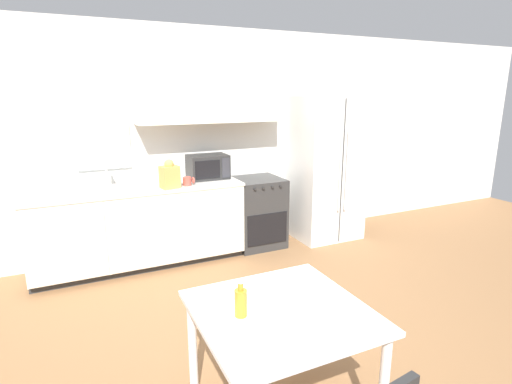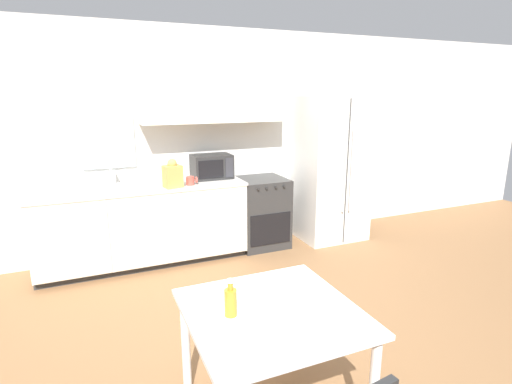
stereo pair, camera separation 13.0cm
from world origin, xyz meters
name	(u,v)px [view 1 (the left image)]	position (x,y,z in m)	size (l,w,h in m)	color
ground_plane	(244,332)	(0.00, 0.00, 0.00)	(12.00, 12.00, 0.00)	olive
wall_back	(180,134)	(0.06, 2.04, 1.45)	(12.00, 0.38, 2.70)	silver
kitchen_counter	(141,226)	(-0.52, 1.73, 0.46)	(2.32, 0.64, 0.92)	#333333
oven_range	(257,212)	(0.94, 1.74, 0.44)	(0.61, 0.62, 0.88)	#2D2D2D
refrigerator	(325,168)	(1.93, 1.68, 0.95)	(0.86, 0.77, 1.90)	silver
kitchen_sink	(109,189)	(-0.82, 1.74, 0.93)	(0.75, 0.40, 0.26)	#B7BABC
microwave	(208,167)	(0.33, 1.84, 1.06)	(0.47, 0.34, 0.29)	#282828
coffee_mug	(188,181)	(0.01, 1.58, 0.97)	(0.13, 0.09, 0.10)	#BF4C3F
grocery_bag_0	(170,175)	(-0.20, 1.55, 1.06)	(0.22, 0.19, 0.32)	#DB994C
dining_table	(281,325)	(-0.15, -0.90, 0.62)	(0.96, 0.95, 0.72)	white
drink_bottle	(241,302)	(-0.38, -0.86, 0.81)	(0.07, 0.07, 0.22)	orange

